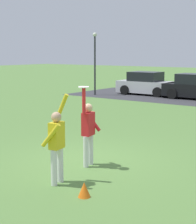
{
  "coord_description": "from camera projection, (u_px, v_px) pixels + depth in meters",
  "views": [
    {
      "loc": [
        6.11,
        -7.71,
        2.95
      ],
      "look_at": [
        0.47,
        -0.06,
        1.41
      ],
      "focal_mm": 59.38,
      "sensor_mm": 36.0,
      "label": 1
    }
  ],
  "objects": [
    {
      "name": "ground_plane",
      "position": [
        86.0,
        161.0,
        10.18
      ],
      "size": [
        120.0,
        120.0,
        0.0
      ],
      "primitive_type": "plane",
      "color": "#567F3D"
    },
    {
      "name": "person_catcher",
      "position": [
        88.0,
        129.0,
        9.57
      ],
      "size": [
        0.49,
        0.57,
        2.08
      ],
      "rotation": [
        0.0,
        0.0,
        -1.4
      ],
      "color": "silver",
      "rests_on": "ground_plane"
    },
    {
      "name": "person_defender",
      "position": [
        57.0,
        141.0,
        8.25
      ],
      "size": [
        0.5,
        0.6,
        2.04
      ],
      "rotation": [
        0.0,
        0.0,
        1.74
      ],
      "color": "silver",
      "rests_on": "ground_plane"
    },
    {
      "name": "frisbee_disc",
      "position": [
        84.0,
        87.0,
        9.2
      ],
      "size": [
        0.27,
        0.27,
        0.02
      ],
      "primitive_type": "cylinder",
      "color": "white",
      "rests_on": "person_catcher"
    },
    {
      "name": "parked_car_silver",
      "position": [
        147.0,
        84.0,
        25.8
      ],
      "size": [
        4.11,
        2.06,
        1.59
      ],
      "rotation": [
        0.0,
        0.0,
        0.01
      ],
      "color": "#BCBCC1",
      "rests_on": "ground_plane"
    },
    {
      "name": "lamppost_by_lot",
      "position": [
        95.0,
        57.0,
        25.34
      ],
      "size": [
        0.28,
        0.28,
        4.26
      ],
      "color": "#2D2D33",
      "rests_on": "ground_plane"
    },
    {
      "name": "field_cone_orange",
      "position": [
        84.0,
        190.0,
        7.6
      ],
      "size": [
        0.26,
        0.26,
        0.32
      ],
      "primitive_type": "cone",
      "color": "orange",
      "rests_on": "ground_plane"
    }
  ]
}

